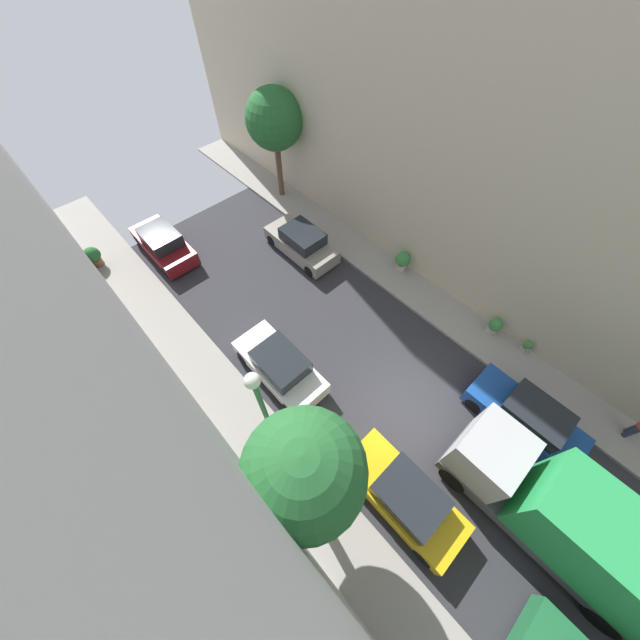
{
  "coord_description": "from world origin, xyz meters",
  "views": [
    {
      "loc": [
        -5.74,
        -1.32,
        13.15
      ],
      "look_at": [
        0.14,
        5.02,
        0.5
      ],
      "focal_mm": 18.98,
      "sensor_mm": 36.0,
      "label": 1
    }
  ],
  "objects": [
    {
      "name": "ground",
      "position": [
        0.0,
        0.0,
        0.0
      ],
      "size": [
        32.0,
        32.0,
        0.0
      ],
      "primitive_type": "plane",
      "color": "#2D2D33"
    },
    {
      "name": "sidewalk_left",
      "position": [
        -5.0,
        0.0,
        0.07
      ],
      "size": [
        2.0,
        44.0,
        0.15
      ],
      "primitive_type": "cube",
      "color": "gray",
      "rests_on": "ground"
    },
    {
      "name": "sidewalk_right",
      "position": [
        5.0,
        0.0,
        0.07
      ],
      "size": [
        2.0,
        44.0,
        0.15
      ],
      "primitive_type": "cube",
      "color": "gray",
      "rests_on": "ground"
    },
    {
      "name": "parked_car_left_2",
      "position": [
        -2.7,
        -2.1,
        0.72
      ],
      "size": [
        1.78,
        4.2,
        1.57
      ],
      "color": "gold",
      "rests_on": "ground"
    },
    {
      "name": "parked_car_left_3",
      "position": [
        -2.7,
        4.36,
        0.72
      ],
      "size": [
        1.78,
        4.2,
        1.57
      ],
      "color": "white",
      "rests_on": "ground"
    },
    {
      "name": "parked_car_left_4",
      "position": [
        -2.7,
        14.12,
        0.72
      ],
      "size": [
        1.78,
        4.2,
        1.57
      ],
      "color": "maroon",
      "rests_on": "ground"
    },
    {
      "name": "parked_car_right_1",
      "position": [
        2.7,
        -3.54,
        0.72
      ],
      "size": [
        1.78,
        4.2,
        1.57
      ],
      "color": "#194799",
      "rests_on": "ground"
    },
    {
      "name": "parked_car_right_2",
      "position": [
        2.7,
        9.2,
        0.72
      ],
      "size": [
        1.78,
        4.2,
        1.57
      ],
      "color": "gray",
      "rests_on": "ground"
    },
    {
      "name": "delivery_truck",
      "position": [
        0.0,
        -5.71,
        1.79
      ],
      "size": [
        2.26,
        6.6,
        3.38
      ],
      "color": "#4C4C51",
      "rests_on": "ground"
    },
    {
      "name": "street_tree_0",
      "position": [
        -4.97,
        0.07,
        4.55
      ],
      "size": [
        3.06,
        3.06,
        5.96
      ],
      "color": "brown",
      "rests_on": "sidewalk_left"
    },
    {
      "name": "street_tree_1",
      "position": [
        5.11,
        13.87,
        4.53
      ],
      "size": [
        3.04,
        3.04,
        5.94
      ],
      "color": "brown",
      "rests_on": "sidewalk_right"
    },
    {
      "name": "potted_plant_0",
      "position": [
        -5.78,
        15.71,
        0.75
      ],
      "size": [
        0.78,
        0.78,
        1.08
      ],
      "color": "brown",
      "rests_on": "sidewalk_left"
    },
    {
      "name": "potted_plant_1",
      "position": [
        5.57,
        4.73,
        0.76
      ],
      "size": [
        0.75,
        0.75,
        1.09
      ],
      "color": "#B2A899",
      "rests_on": "sidewalk_right"
    },
    {
      "name": "potted_plant_2",
      "position": [
        5.72,
        -2.03,
        0.5
      ],
      "size": [
        0.37,
        0.37,
        0.67
      ],
      "color": "#B2A899",
      "rests_on": "sidewalk_right"
    },
    {
      "name": "potted_plant_3",
      "position": [
        5.57,
        -0.56,
        0.62
      ],
      "size": [
        0.58,
        0.58,
        0.88
      ],
      "color": "#B2A899",
      "rests_on": "sidewalk_right"
    },
    {
      "name": "lamp_post",
      "position": [
        -4.6,
        2.39,
        3.72
      ],
      "size": [
        0.44,
        0.44,
        5.42
      ],
      "color": "#26723F",
      "rests_on": "sidewalk_left"
    }
  ]
}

